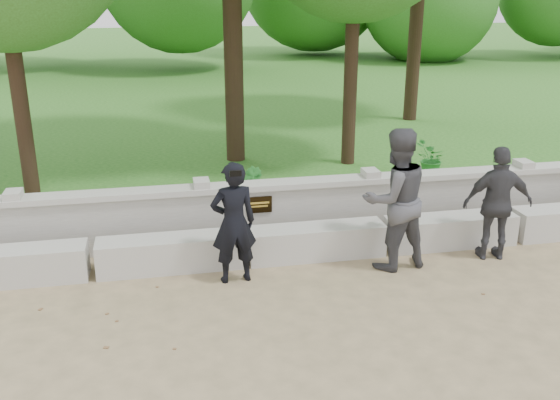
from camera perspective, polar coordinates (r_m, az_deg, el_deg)
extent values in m
plane|color=tan|center=(6.92, -0.85, -12.26)|extent=(80.00, 80.00, 0.00)
cube|color=#255B19|center=(20.13, -8.31, 9.10)|extent=(40.00, 22.00, 0.25)
cube|color=beige|center=(8.63, -23.44, -5.57)|extent=(1.90, 0.45, 0.45)
cube|color=beige|center=(8.41, -10.01, -4.82)|extent=(1.90, 0.45, 0.45)
cube|color=beige|center=(8.66, 3.34, -3.81)|extent=(1.90, 0.45, 0.45)
cube|color=beige|center=(9.34, 15.31, -2.73)|extent=(1.90, 0.45, 0.45)
cube|color=#B9B7AF|center=(9.05, -3.90, -1.52)|extent=(12.50, 0.25, 0.82)
cube|color=beige|center=(8.90, -3.97, 1.19)|extent=(12.50, 0.35, 0.08)
cube|color=black|center=(8.89, -1.89, -0.43)|extent=(0.36, 0.02, 0.24)
imported|color=black|center=(7.78, -4.27, -2.10)|extent=(0.61, 0.43, 1.58)
cube|color=black|center=(7.24, -4.09, 2.44)|extent=(0.14, 0.03, 0.07)
imported|color=#45454B|center=(8.25, 10.49, 0.06)|extent=(1.03, 0.86, 1.90)
imported|color=#37373B|center=(8.91, 19.28, -0.32)|extent=(0.98, 0.55, 1.59)
cylinder|color=#382619|center=(10.22, -22.72, 8.80)|extent=(0.24, 0.24, 3.53)
cylinder|color=#382619|center=(12.16, -4.36, 16.16)|extent=(0.37, 0.37, 5.43)
cylinder|color=#382619|center=(12.02, 6.52, 12.18)|extent=(0.26, 0.26, 3.81)
cylinder|color=#382619|center=(16.37, 12.36, 15.84)|extent=(0.34, 0.34, 5.00)
imported|color=#29792C|center=(9.69, -2.57, 1.02)|extent=(0.39, 0.44, 0.67)
imported|color=#29792C|center=(11.70, 13.65, 3.65)|extent=(0.77, 0.76, 0.64)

